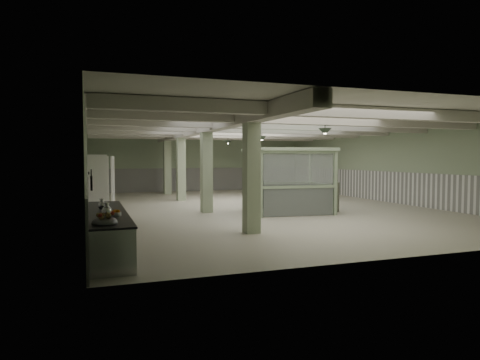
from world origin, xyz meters
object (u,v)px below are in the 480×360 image
object	(u,v)px
walkin_cooler	(98,184)
guard_booth	(288,169)
filing_cabinet	(332,197)
prep_counter	(107,231)

from	to	relation	value
walkin_cooler	guard_booth	size ratio (longest dim) A/B	0.75
walkin_cooler	filing_cabinet	size ratio (longest dim) A/B	2.18
walkin_cooler	filing_cabinet	bearing A→B (deg)	-10.49
guard_booth	filing_cabinet	distance (m)	2.19
walkin_cooler	guard_booth	bearing A→B (deg)	-10.85
prep_counter	walkin_cooler	size ratio (longest dim) A/B	1.94
walkin_cooler	prep_counter	bearing A→B (deg)	-89.23
guard_booth	filing_cabinet	bearing A→B (deg)	-2.40
walkin_cooler	filing_cabinet	world-z (taller)	walkin_cooler
prep_counter	guard_booth	size ratio (longest dim) A/B	1.45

